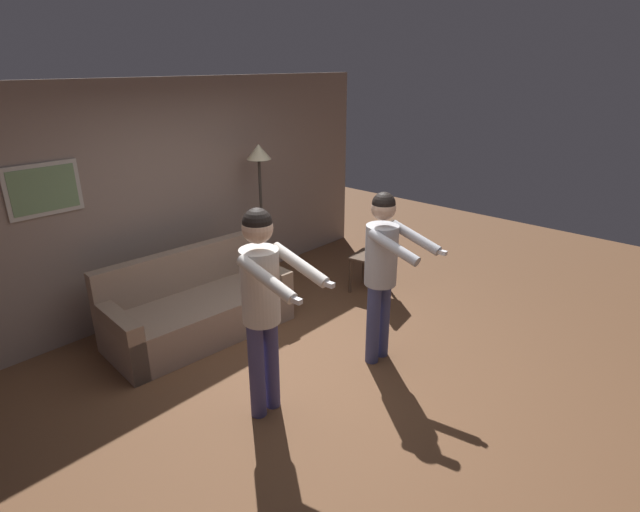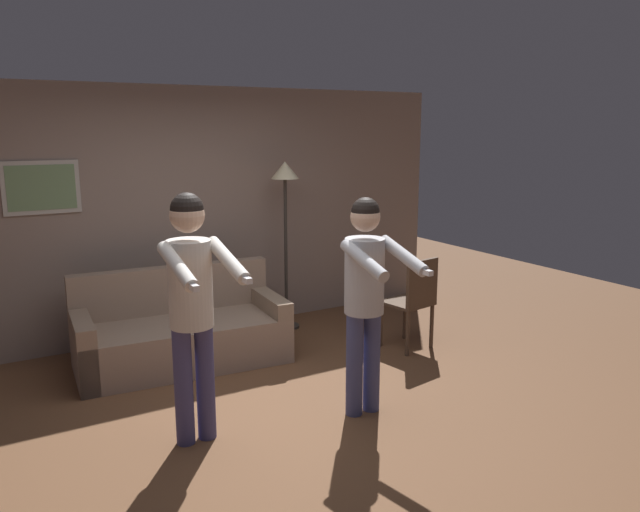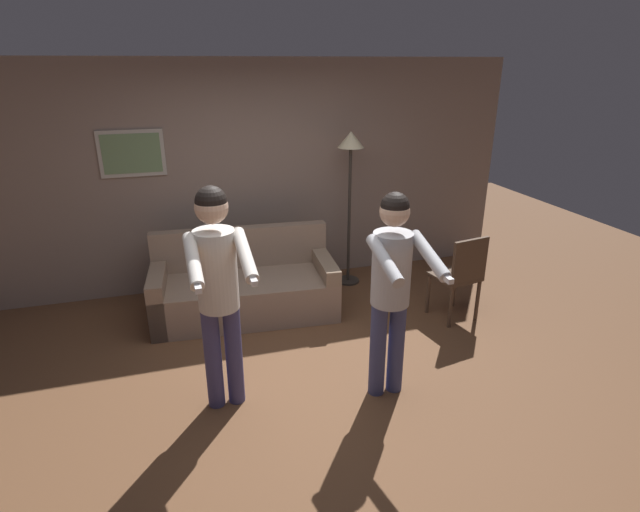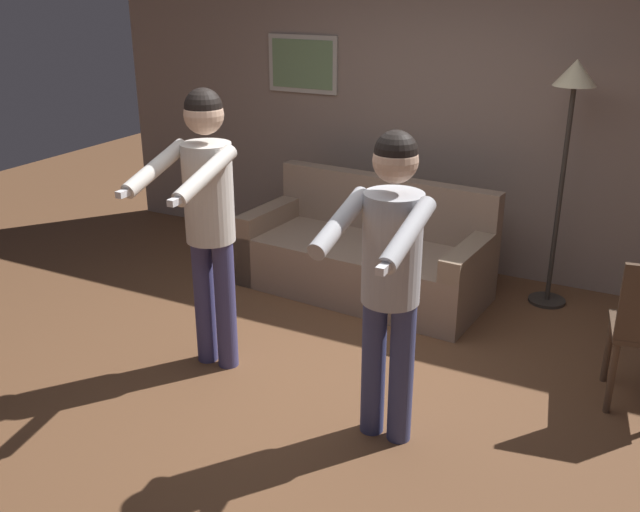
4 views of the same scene
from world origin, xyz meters
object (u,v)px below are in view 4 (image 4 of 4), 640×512
(torchiere_lamp, at_px, (571,110))
(couch, at_px, (366,258))
(person_standing_right, at_px, (390,263))
(person_standing_left, at_px, (207,204))

(torchiere_lamp, bearing_deg, couch, -161.73)
(torchiere_lamp, distance_m, person_standing_right, 2.28)
(couch, relative_size, person_standing_left, 1.11)
(torchiere_lamp, height_order, person_standing_left, torchiere_lamp)
(couch, distance_m, torchiere_lamp, 1.86)
(couch, distance_m, person_standing_left, 1.76)
(torchiere_lamp, height_order, person_standing_right, torchiere_lamp)
(couch, distance_m, person_standing_right, 2.09)
(person_standing_left, bearing_deg, torchiere_lamp, 48.51)
(couch, xyz_separation_m, torchiere_lamp, (1.34, 0.44, 1.20))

